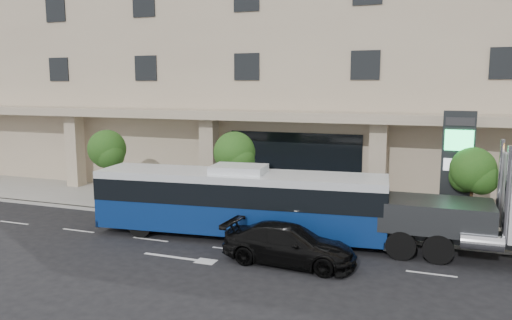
{
  "coord_description": "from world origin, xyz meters",
  "views": [
    {
      "loc": [
        8.02,
        -20.24,
        6.9
      ],
      "look_at": [
        -0.2,
        2.0,
        3.34
      ],
      "focal_mm": 35.0,
      "sensor_mm": 36.0,
      "label": 1
    }
  ],
  "objects_px": {
    "tow_truck": "(509,214)",
    "black_sedan": "(289,244)",
    "city_bus": "(239,201)",
    "signage_pylon": "(457,171)"
  },
  "relations": [
    {
      "from": "tow_truck",
      "to": "black_sedan",
      "type": "distance_m",
      "value": 8.65
    },
    {
      "from": "city_bus",
      "to": "signage_pylon",
      "type": "xyz_separation_m",
      "value": [
        9.26,
        3.81,
        1.31
      ]
    },
    {
      "from": "black_sedan",
      "to": "tow_truck",
      "type": "bearing_deg",
      "value": -65.89
    },
    {
      "from": "tow_truck",
      "to": "black_sedan",
      "type": "xyz_separation_m",
      "value": [
        -7.99,
        -3.11,
        -1.19
      ]
    },
    {
      "from": "city_bus",
      "to": "tow_truck",
      "type": "relative_size",
      "value": 1.28
    },
    {
      "from": "tow_truck",
      "to": "signage_pylon",
      "type": "relative_size",
      "value": 1.85
    },
    {
      "from": "city_bus",
      "to": "black_sedan",
      "type": "height_order",
      "value": "city_bus"
    },
    {
      "from": "tow_truck",
      "to": "signage_pylon",
      "type": "xyz_separation_m",
      "value": [
        -1.86,
        3.21,
        1.05
      ]
    },
    {
      "from": "tow_truck",
      "to": "signage_pylon",
      "type": "height_order",
      "value": "signage_pylon"
    },
    {
      "from": "city_bus",
      "to": "signage_pylon",
      "type": "height_order",
      "value": "signage_pylon"
    }
  ]
}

